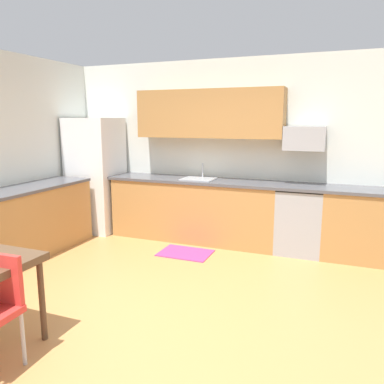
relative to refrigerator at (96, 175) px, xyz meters
The scene contains 14 objects.
ground_plane 3.24m from the refrigerator, 45.52° to the right, with size 12.00×12.00×0.00m, color #B77F47.
wall_back 2.26m from the refrigerator, 11.16° to the left, with size 5.80×0.10×2.70m, color silver.
cabinet_run_back 1.76m from the refrigerator, ahead, with size 2.53×0.60×0.90m, color #AD7A42.
cabinet_run_back_right 4.10m from the refrigerator, ahead, with size 1.02×0.60×0.90m, color #AD7A42.
cabinet_run_left 1.50m from the refrigerator, 94.83° to the right, with size 0.60×2.00×0.90m, color #AD7A42.
countertop_back 2.18m from the refrigerator, ahead, with size 4.80×0.64×0.04m, color #4C4C51.
countertop_left 1.43m from the refrigerator, 94.83° to the right, with size 0.64×2.00×0.04m, color #4C4C51.
upper_cabinets_back 2.13m from the refrigerator, ahead, with size 2.20×0.34×0.70m, color #AD7A42.
refrigerator is the anchor object (origin of this frame).
oven_range 3.30m from the refrigerator, ahead, with size 0.60×0.60×0.91m.
microwave 3.33m from the refrigerator, ahead, with size 0.54×0.36×0.32m, color #9EA0A5.
sink_basin 1.77m from the refrigerator, ahead, with size 0.48×0.40×0.14m, color #A5A8AD.
sink_faucet 1.79m from the refrigerator, ahead, with size 0.02×0.02×0.24m, color #B2B5BA.
floor_mat 2.12m from the refrigerator, 17.34° to the right, with size 0.70×0.50×0.01m, color #CC3372.
Camera 1 is at (1.57, -2.97, 1.80)m, focal length 35.68 mm.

